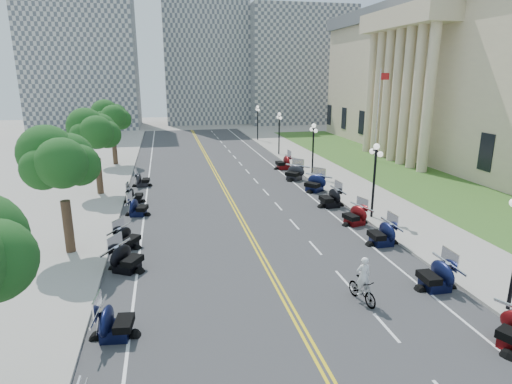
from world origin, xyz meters
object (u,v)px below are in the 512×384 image
civic_building (494,79)px  flagpole (378,116)px  cyclist_rider (364,259)px  bicycle (362,290)px

civic_building → flagpole: 14.53m
flagpole → cyclist_rider: (-14.89, -28.02, -3.03)m
bicycle → cyclist_rider: size_ratio=1.07×
civic_building → flagpole: bearing=180.0°
bicycle → civic_building: bearing=32.7°
civic_building → cyclist_rider: 40.84m
civic_building → flagpole: (-14.00, 0.00, -3.90)m
flagpole → bicycle: size_ratio=5.42×
civic_building → bicycle: civic_building is taller
flagpole → bicycle: flagpole is taller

